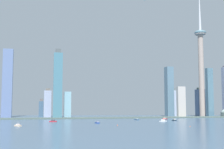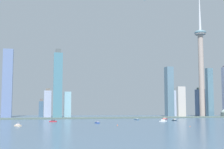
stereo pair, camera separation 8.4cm
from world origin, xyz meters
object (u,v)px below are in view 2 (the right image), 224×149
skyscraper_5 (173,103)px  boat_3 (163,121)px  skyscraper_8 (48,104)px  skyscraper_6 (181,102)px  skyscraper_0 (210,92)px  channel_buoy_1 (190,126)px  skyscraper_1 (41,109)px  boat_7 (97,123)px  channel_buoy_0 (117,125)px  boat_2 (165,119)px  skyscraper_9 (67,105)px  skyscraper_2 (200,102)px  skyscraper_7 (7,83)px  observation_tower (201,58)px  boat_4 (137,119)px  skyscraper_4 (58,85)px  boat_6 (53,121)px  boat_0 (18,125)px  boat_5 (174,120)px  skyscraper_10 (169,92)px

skyscraper_5 → boat_3: 313.22m
skyscraper_8 → skyscraper_6: bearing=-10.5°
skyscraper_0 → skyscraper_6: 128.55m
channel_buoy_1 → skyscraper_1: bearing=117.3°
boat_7 → channel_buoy_0: bearing=-176.8°
skyscraper_0 → boat_2: size_ratio=8.46×
skyscraper_9 → skyscraper_1: bearing=131.7°
skyscraper_8 → boat_7: skyscraper_8 is taller
skyscraper_2 → skyscraper_7: skyscraper_7 is taller
observation_tower → boat_3: observation_tower is taller
skyscraper_8 → boat_4: size_ratio=4.97×
skyscraper_4 → boat_6: (-13.20, -148.48, -79.57)m
skyscraper_8 → channel_buoy_0: 359.55m
observation_tower → skyscraper_8: 434.28m
skyscraper_2 → boat_6: skyscraper_2 is taller
skyscraper_2 → boat_0: size_ratio=7.45×
skyscraper_0 → channel_buoy_0: bearing=-136.2°
observation_tower → skyscraper_9: 387.48m
observation_tower → skyscraper_0: 105.35m
skyscraper_2 → boat_0: 604.39m
skyscraper_6 → skyscraper_9: skyscraper_6 is taller
boat_6 → skyscraper_8: bearing=-75.1°
skyscraper_4 → boat_5: (231.12, -158.64, -79.59)m
skyscraper_7 → boat_5: skyscraper_7 is taller
skyscraper_9 → boat_4: 199.33m
boat_0 → boat_2: bearing=-103.8°
boat_0 → boat_2: 356.73m
skyscraper_5 → observation_tower: bearing=-53.6°
channel_buoy_1 → skyscraper_4: bearing=119.1°
skyscraper_2 → skyscraper_5: size_ratio=1.03×
skyscraper_2 → skyscraper_8: bearing=-176.6°
channel_buoy_0 → skyscraper_8: bearing=107.2°
skyscraper_10 → boat_6: (-315.96, -188.20, -66.84)m
skyscraper_0 → boat_6: size_ratio=9.16×
skyscraper_6 → skyscraper_7: (-444.82, 92.00, 49.61)m
boat_7 → boat_3: bearing=-91.4°
skyscraper_2 → skyscraper_6: size_ratio=1.04×
boat_2 → boat_3: (-41.95, -96.38, 0.44)m
boat_0 → channel_buoy_1: 259.09m
skyscraper_0 → boat_7: (-369.70, -269.95, -67.47)m
skyscraper_5 → boat_3: bearing=-116.8°
skyscraper_10 → skyscraper_6: bearing=-69.8°
skyscraper_6 → boat_6: bearing=-156.2°
boat_7 → skyscraper_10: bearing=-59.0°
boat_6 → boat_7: 101.60m
skyscraper_5 → boat_6: skyscraper_5 is taller
skyscraper_7 → skyscraper_2: bearing=-0.2°
boat_0 → boat_4: size_ratio=0.74×
channel_buoy_1 → skyscraper_5: bearing=70.0°
skyscraper_0 → boat_0: skyscraper_0 is taller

